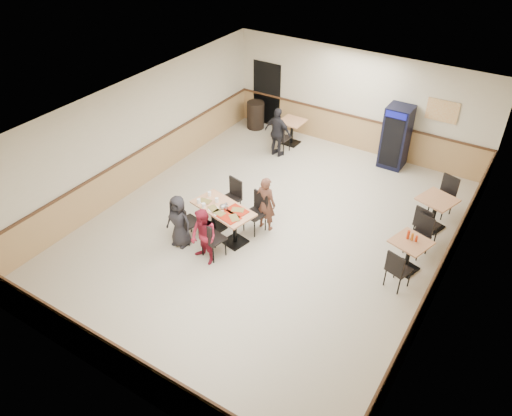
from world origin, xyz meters
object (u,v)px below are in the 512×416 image
Objects in this scene: side_table_near at (409,251)px; diner_woman_right at (204,237)px; main_table at (223,217)px; back_table at (292,128)px; side_table_far at (435,209)px; pepsi_cooler at (396,137)px; trash_bin at (256,115)px; diner_man_opposite at (266,203)px; diner_woman_left at (179,221)px; lone_diner at (278,132)px.

diner_woman_right is at bearing -151.13° from side_table_near.
main_table is 4.99m from back_table.
diner_woman_right reaches higher than side_table_far.
main_table is 5.75m from pepsi_cooler.
main_table is 1.83× the size of trash_bin.
main_table is at bearing -79.57° from back_table.
main_table is 2.10× the size of back_table.
diner_man_opposite is (0.49, 1.76, 0.03)m from diner_woman_right.
side_table_near is 7.66m from trash_bin.
back_table is at bearing 89.91° from diner_woman_left.
diner_woman_left is 1.46× the size of trash_bin.
trash_bin is (-6.51, 2.30, -0.10)m from side_table_far.
back_table is at bearing 158.54° from side_table_far.
lone_diner is at bearing 167.79° from side_table_far.
diner_woman_right is 5.52m from side_table_far.
diner_man_opposite is (1.33, 1.58, 0.06)m from diner_woman_left.
side_table_far is at bearing 35.91° from diner_woman_left.
back_table is (0.00, 0.88, -0.24)m from lone_diner.
diner_man_opposite is 0.78× the size of pepsi_cooler.
side_table_far reaches higher than side_table_near.
side_table_near and back_table have the same top height.
trash_bin is at bearing -54.73° from diner_man_opposite.
diner_man_opposite is at bearing -69.14° from back_table.
side_table_near is at bearing -66.35° from pepsi_cooler.
side_table_near is at bearing 44.15° from diner_woman_right.
pepsi_cooler is at bearing -108.45° from diner_man_opposite.
trash_bin is at bearing 167.23° from back_table.
main_table reaches higher than back_table.
diner_woman_left reaches higher than main_table.
side_table_near is (4.93, -2.88, -0.24)m from lone_diner.
diner_man_opposite reaches higher than side_table_near.
pepsi_cooler is at bearing 0.53° from trash_bin.
side_table_near is 0.50× the size of pepsi_cooler.
main_table is 4.13m from lone_diner.
main_table is 1.68× the size of side_table_far.
main_table is 1.21× the size of diner_woman_right.
lone_diner reaches higher than main_table.
side_table_near is 1.80m from side_table_far.
main_table is 0.90× the size of pepsi_cooler.
pepsi_cooler is at bearing 113.71° from side_table_near.
pepsi_cooler is (3.11, 0.39, 0.40)m from back_table.
side_table_near is at bearing -37.30° from back_table.
lone_diner is 2.00m from trash_bin.
diner_woman_left is 0.86× the size of lone_diner.
pepsi_cooler is (2.87, 6.09, 0.26)m from diner_woman_left.
diner_woman_right is at bearing -67.17° from trash_bin.
diner_woman_right is 1.52× the size of trash_bin.
lone_diner is at bearing -90.00° from back_table.
side_table_far reaches higher than main_table.
back_table is at bearing 115.66° from diner_woman_right.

